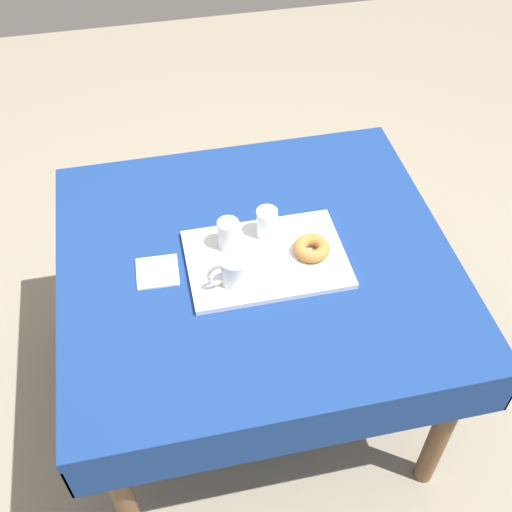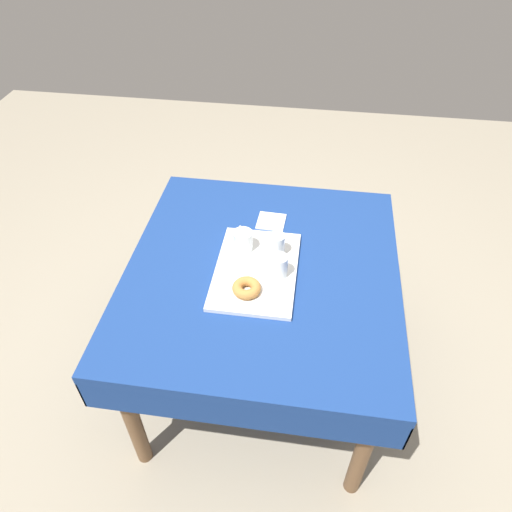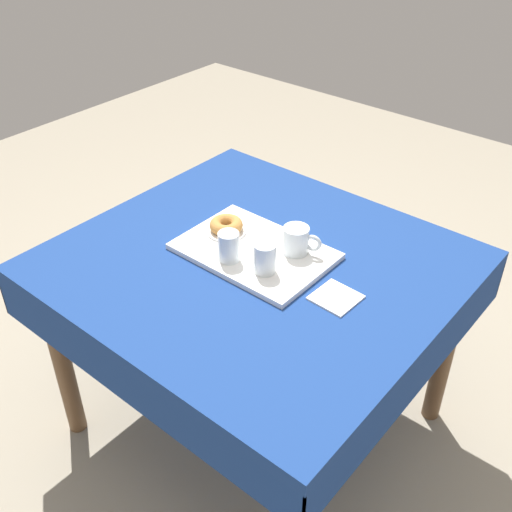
{
  "view_description": "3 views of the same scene",
  "coord_description": "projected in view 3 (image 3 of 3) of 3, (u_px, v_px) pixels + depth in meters",
  "views": [
    {
      "loc": [
        0.27,
        1.26,
        2.14
      ],
      "look_at": [
        0.01,
        0.04,
        0.8
      ],
      "focal_mm": 44.91,
      "sensor_mm": 36.0,
      "label": 1
    },
    {
      "loc": [
        -1.32,
        -0.16,
        2.06
      ],
      "look_at": [
        0.0,
        0.03,
        0.81
      ],
      "focal_mm": 32.89,
      "sensor_mm": 36.0,
      "label": 2
    },
    {
      "loc": [
        0.98,
        -1.17,
        1.84
      ],
      "look_at": [
        0.02,
        -0.03,
        0.78
      ],
      "focal_mm": 42.93,
      "sensor_mm": 36.0,
      "label": 3
    }
  ],
  "objects": [
    {
      "name": "dining_table",
      "position": [
        256.0,
        283.0,
        1.93
      ],
      "size": [
        1.17,
        1.08,
        0.75
      ],
      "color": "navy",
      "rests_on": "ground"
    },
    {
      "name": "sugar_donut_left",
      "position": [
        226.0,
        225.0,
        1.96
      ],
      "size": [
        0.11,
        0.11,
        0.04
      ],
      "primitive_type": "torus",
      "color": "#BC7F3D",
      "rests_on": "donut_plate_left"
    },
    {
      "name": "tea_mug_left",
      "position": [
        296.0,
        241.0,
        1.86
      ],
      "size": [
        0.12,
        0.08,
        0.09
      ],
      "color": "white",
      "rests_on": "serving_tray"
    },
    {
      "name": "water_glass_near",
      "position": [
        265.0,
        259.0,
        1.78
      ],
      "size": [
        0.06,
        0.06,
        0.09
      ],
      "color": "white",
      "rests_on": "serving_tray"
    },
    {
      "name": "ground_plane",
      "position": [
        256.0,
        420.0,
        2.31
      ],
      "size": [
        6.0,
        6.0,
        0.0
      ],
      "primitive_type": "plane",
      "color": "gray"
    },
    {
      "name": "donut_plate_left",
      "position": [
        226.0,
        231.0,
        1.98
      ],
      "size": [
        0.13,
        0.13,
        0.01
      ],
      "primitive_type": "cylinder",
      "color": "white",
      "rests_on": "serving_tray"
    },
    {
      "name": "water_glass_far",
      "position": [
        229.0,
        248.0,
        1.83
      ],
      "size": [
        0.06,
        0.06,
        0.09
      ],
      "color": "white",
      "rests_on": "serving_tray"
    },
    {
      "name": "serving_tray",
      "position": [
        254.0,
        251.0,
        1.9
      ],
      "size": [
        0.46,
        0.32,
        0.02
      ],
      "primitive_type": "cube",
      "color": "white",
      "rests_on": "dining_table"
    },
    {
      "name": "paper_napkin",
      "position": [
        336.0,
        297.0,
        1.73
      ],
      "size": [
        0.13,
        0.13,
        0.01
      ],
      "primitive_type": "cube",
      "rotation": [
        0.0,
        0.0,
        -0.04
      ],
      "color": "white",
      "rests_on": "dining_table"
    }
  ]
}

